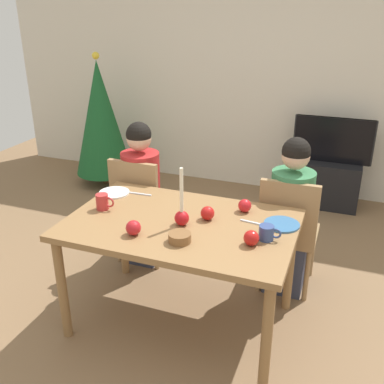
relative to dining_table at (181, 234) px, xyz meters
name	(u,v)px	position (x,y,z in m)	size (l,w,h in m)	color
ground_plane	(182,320)	(0.00, 0.00, -0.67)	(7.68, 7.68, 0.00)	brown
back_wall	(270,72)	(0.00, 2.60, 0.63)	(6.40, 0.10, 2.60)	beige
dining_table	(181,234)	(0.00, 0.00, 0.00)	(1.40, 0.90, 0.75)	olive
chair_left	(140,204)	(-0.59, 0.61, -0.15)	(0.40, 0.40, 0.90)	#99754C
chair_right	(288,228)	(0.58, 0.61, -0.15)	(0.40, 0.40, 0.90)	#99754C
person_left_child	(142,196)	(-0.59, 0.64, -0.10)	(0.30, 0.30, 1.17)	#33384C
person_right_child	(290,219)	(0.58, 0.64, -0.10)	(0.30, 0.30, 1.17)	#33384C
tv_stand	(327,183)	(0.74, 2.30, -0.43)	(0.64, 0.40, 0.48)	black
tv	(333,140)	(0.74, 2.30, 0.04)	(0.79, 0.05, 0.46)	black
christmas_tree	(101,118)	(-1.78, 2.01, 0.12)	(0.65, 0.65, 1.51)	brown
candle_centerpiece	(182,214)	(0.02, -0.03, 0.16)	(0.09, 0.09, 0.37)	red
plate_left	(114,193)	(-0.60, 0.25, 0.09)	(0.21, 0.21, 0.01)	white
plate_right	(282,224)	(0.59, 0.18, 0.09)	(0.22, 0.22, 0.01)	teal
mug_left	(103,202)	(-0.54, -0.01, 0.14)	(0.13, 0.08, 0.10)	#B72D2D
mug_right	(267,233)	(0.54, -0.03, 0.13)	(0.13, 0.09, 0.09)	#33477F
fork_left	(139,194)	(-0.43, 0.29, 0.09)	(0.18, 0.01, 0.01)	silver
fork_right	(254,223)	(0.43, 0.14, 0.09)	(0.18, 0.01, 0.01)	silver
bowl_walnuts	(180,238)	(0.09, -0.23, 0.11)	(0.13, 0.13, 0.05)	brown
apple_near_candle	(208,213)	(0.14, 0.09, 0.13)	(0.09, 0.09, 0.09)	red
apple_by_left_plate	(133,228)	(-0.20, -0.24, 0.13)	(0.09, 0.09, 0.09)	red
apple_by_right_mug	(245,206)	(0.33, 0.28, 0.13)	(0.09, 0.09, 0.09)	red
apple_far_edge	(251,238)	(0.47, -0.12, 0.13)	(0.09, 0.09, 0.09)	red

